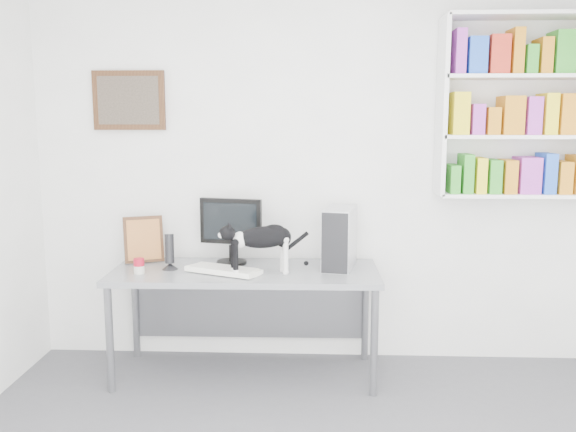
% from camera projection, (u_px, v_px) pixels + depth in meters
% --- Properties ---
extents(room, '(4.01, 4.01, 2.70)m').
position_uv_depth(room, '(306.00, 224.00, 2.45)').
color(room, '#4C4C51').
rests_on(room, ground).
extents(bookshelf, '(1.03, 0.28, 1.24)m').
position_uv_depth(bookshelf, '(516.00, 107.00, 4.14)').
color(bookshelf, white).
rests_on(bookshelf, room).
extents(wall_art, '(0.52, 0.04, 0.42)m').
position_uv_depth(wall_art, '(129.00, 100.00, 4.36)').
color(wall_art, '#4F3319').
rests_on(wall_art, room).
extents(desk, '(1.82, 0.73, 0.75)m').
position_uv_depth(desk, '(246.00, 323.00, 4.21)').
color(desk, gray).
rests_on(desk, room).
extents(monitor, '(0.48, 0.30, 0.48)m').
position_uv_depth(monitor, '(231.00, 231.00, 4.28)').
color(monitor, black).
rests_on(monitor, desk).
extents(keyboard, '(0.53, 0.37, 0.04)m').
position_uv_depth(keyboard, '(224.00, 270.00, 4.06)').
color(keyboard, white).
rests_on(keyboard, desk).
extents(pc_tower, '(0.26, 0.44, 0.42)m').
position_uv_depth(pc_tower, '(340.00, 238.00, 4.19)').
color(pc_tower, '#B8B8BD').
rests_on(pc_tower, desk).
extents(speaker, '(0.13, 0.13, 0.25)m').
position_uv_depth(speaker, '(170.00, 251.00, 4.14)').
color(speaker, black).
rests_on(speaker, desk).
extents(leaning_print, '(0.30, 0.20, 0.34)m').
position_uv_depth(leaning_print, '(144.00, 239.00, 4.35)').
color(leaning_print, '#4F3319').
rests_on(leaning_print, desk).
extents(soup_can, '(0.09, 0.09, 0.10)m').
position_uv_depth(soup_can, '(139.00, 266.00, 4.04)').
color(soup_can, '#AC0E23').
rests_on(soup_can, desk).
extents(cat, '(0.56, 0.32, 0.34)m').
position_uv_depth(cat, '(262.00, 250.00, 3.99)').
color(cat, black).
rests_on(cat, desk).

